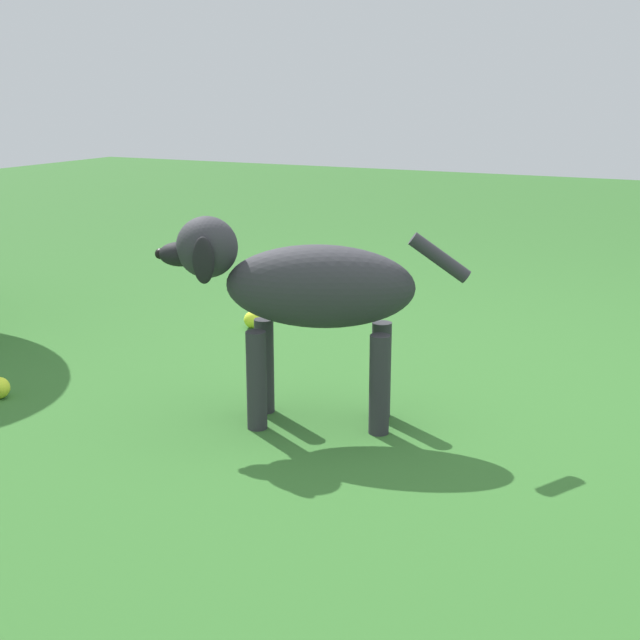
% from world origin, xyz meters
% --- Properties ---
extents(ground, '(14.00, 14.00, 0.00)m').
position_xyz_m(ground, '(0.00, 0.00, 0.00)').
color(ground, '#2D6026').
extents(dog, '(0.81, 0.39, 0.58)m').
position_xyz_m(dog, '(-0.29, -0.26, 0.38)').
color(dog, '#2D2D33').
rests_on(dog, ground).
extents(tennis_ball_1, '(0.07, 0.07, 0.07)m').
position_xyz_m(tennis_ball_1, '(-0.92, 0.52, 0.03)').
color(tennis_ball_1, '#CFE12E').
rests_on(tennis_ball_1, ground).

